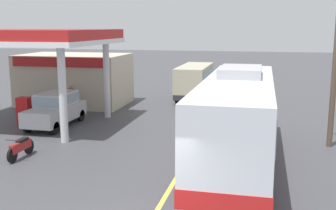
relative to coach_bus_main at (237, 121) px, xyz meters
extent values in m
plane|color=#424247|center=(-1.96, 13.17, -1.72)|extent=(120.00, 120.00, 0.00)
cube|color=#D8CC4C|center=(-1.96, 8.17, -1.72)|extent=(0.16, 50.00, 0.01)
cube|color=silver|center=(0.00, 0.01, 0.16)|extent=(2.50, 11.00, 2.90)
cube|color=red|center=(0.00, 0.01, -0.94)|extent=(2.54, 11.04, 0.56)
cube|color=#8C9EAD|center=(0.00, -5.43, 0.71)|extent=(2.30, 0.10, 1.40)
cube|color=#8C9EAD|center=(-1.27, 0.01, 0.61)|extent=(0.06, 9.35, 1.10)
cube|color=#8C9EAD|center=(1.27, 0.01, 0.61)|extent=(0.06, 9.35, 1.10)
cube|color=white|center=(0.00, -5.42, 1.41)|extent=(1.75, 0.08, 0.32)
cube|color=#B2B2B7|center=(0.00, 1.01, 1.79)|extent=(1.60, 2.80, 0.36)
cylinder|color=black|center=(-1.10, -3.89, -1.22)|extent=(0.30, 1.00, 1.00)
cylinder|color=black|center=(1.10, -3.89, -1.22)|extent=(0.30, 1.00, 1.00)
cylinder|color=black|center=(-1.10, 3.31, -1.22)|extent=(0.30, 1.00, 1.00)
cylinder|color=black|center=(1.10, 3.31, -1.22)|extent=(0.30, 1.00, 1.00)
cube|color=#B21E1E|center=(-11.64, 4.06, 3.13)|extent=(9.00, 7.00, 0.50)
cube|color=white|center=(-11.64, 4.06, 2.76)|extent=(9.10, 7.10, 0.24)
cylinder|color=silver|center=(-7.94, 1.36, 0.58)|extent=(0.36, 0.36, 4.60)
cylinder|color=silver|center=(-7.94, 6.76, 0.58)|extent=(0.36, 0.36, 4.60)
cube|color=red|center=(-11.64, 4.06, -0.97)|extent=(0.70, 0.60, 1.50)
cube|color=beige|center=(-11.64, 10.26, -0.02)|extent=(7.00, 4.40, 3.40)
cube|color=#B21E1E|center=(-11.64, 8.02, 1.33)|extent=(6.30, 0.10, 0.60)
cube|color=#B2B2B7|center=(-9.82, 4.04, -1.00)|extent=(1.70, 4.20, 0.80)
cube|color=#B2B2B7|center=(-9.82, 4.24, -0.25)|extent=(1.50, 2.31, 0.70)
cube|color=#8C9EAD|center=(-9.82, 4.24, -0.25)|extent=(1.53, 2.35, 0.49)
cylinder|color=black|center=(-10.57, 2.54, -1.40)|extent=(0.20, 0.64, 0.64)
cylinder|color=black|center=(-9.07, 2.54, -1.40)|extent=(0.20, 0.64, 0.64)
cylinder|color=black|center=(-10.57, 5.54, -1.40)|extent=(0.20, 0.64, 0.64)
cylinder|color=black|center=(-9.07, 5.54, -1.40)|extent=(0.20, 0.64, 0.64)
cube|color=#BFB799|center=(-4.03, 14.20, -0.33)|extent=(2.00, 6.00, 2.10)
cube|color=#8C9EAD|center=(-4.03, 14.20, 0.07)|extent=(2.04, 5.10, 0.80)
cube|color=#2D2D33|center=(-4.03, 11.15, -1.18)|extent=(1.90, 0.16, 0.36)
cylinder|color=black|center=(-4.91, 12.20, -1.34)|extent=(0.22, 0.76, 0.76)
cylinder|color=black|center=(-3.15, 12.20, -1.34)|extent=(0.22, 0.76, 0.76)
cylinder|color=black|center=(-4.91, 16.20, -1.34)|extent=(0.22, 0.76, 0.76)
cylinder|color=black|center=(-3.15, 16.20, -1.34)|extent=(0.22, 0.76, 0.76)
cylinder|color=black|center=(-8.57, -1.81, -1.42)|extent=(0.10, 0.60, 0.60)
cylinder|color=black|center=(-8.57, -0.61, -1.42)|extent=(0.10, 0.60, 0.60)
cube|color=maroon|center=(-8.57, -1.21, -1.22)|extent=(0.20, 1.30, 0.36)
cube|color=black|center=(-8.57, -1.06, -1.00)|extent=(0.24, 0.60, 0.12)
cylinder|color=#2D2D33|center=(-8.57, -1.76, -0.82)|extent=(0.55, 0.04, 0.04)
cylinder|color=#33333F|center=(-10.90, 7.84, -1.31)|extent=(0.14, 0.14, 0.82)
cylinder|color=#33333F|center=(-10.72, 7.84, -1.31)|extent=(0.14, 0.14, 0.82)
cube|color=#3359B2|center=(-10.81, 7.84, -0.60)|extent=(0.36, 0.22, 0.60)
sphere|color=tan|center=(-10.81, 7.84, -0.17)|extent=(0.22, 0.22, 0.22)
cylinder|color=#3359B2|center=(-11.04, 7.84, -0.65)|extent=(0.09, 0.09, 0.58)
cylinder|color=#3359B2|center=(-10.58, 7.84, -0.65)|extent=(0.09, 0.09, 0.58)
cylinder|color=brown|center=(3.87, 3.38, 2.27)|extent=(0.24, 0.24, 7.97)
camera|label=1|loc=(0.90, -15.53, 3.56)|focal=44.21mm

